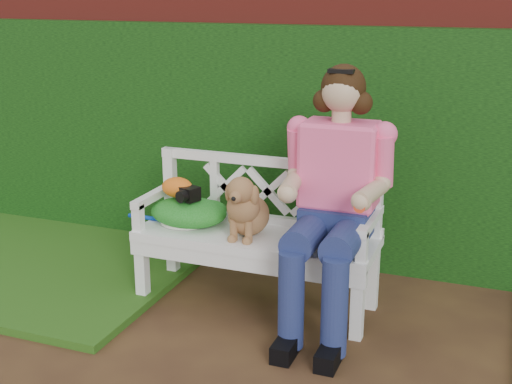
% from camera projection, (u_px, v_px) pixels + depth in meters
% --- Properties ---
extents(brick_wall, '(10.00, 0.30, 2.20)m').
position_uv_depth(brick_wall, '(375.00, 111.00, 4.87)').
color(brick_wall, maroon).
rests_on(brick_wall, ground).
extents(ivy_hedge, '(10.00, 0.18, 1.70)m').
position_uv_depth(ivy_hedge, '(367.00, 152.00, 4.75)').
color(ivy_hedge, '#206316').
rests_on(ivy_hedge, ground).
extents(grass_left, '(2.60, 2.00, 0.05)m').
position_uv_depth(grass_left, '(22.00, 255.00, 5.11)').
color(grass_left, '#1D5317').
rests_on(grass_left, ground).
extents(garden_bench, '(1.60, 0.65, 0.48)m').
position_uv_depth(garden_bench, '(256.00, 269.00, 4.31)').
color(garden_bench, white).
rests_on(garden_bench, ground).
extents(seated_woman, '(0.88, 1.03, 1.58)m').
position_uv_depth(seated_woman, '(336.00, 195.00, 3.96)').
color(seated_woman, '#FF576D').
rests_on(seated_woman, ground).
extents(dog, '(0.35, 0.42, 0.41)m').
position_uv_depth(dog, '(247.00, 204.00, 4.15)').
color(dog, brown).
rests_on(dog, garden_bench).
extents(tennis_racket, '(0.63, 0.42, 0.03)m').
position_uv_depth(tennis_racket, '(179.00, 222.00, 4.41)').
color(tennis_racket, white).
rests_on(tennis_racket, garden_bench).
extents(green_bag, '(0.57, 0.48, 0.17)m').
position_uv_depth(green_bag, '(189.00, 211.00, 4.39)').
color(green_bag, '#268C1D').
rests_on(green_bag, garden_bench).
extents(camera_item, '(0.16, 0.14, 0.09)m').
position_uv_depth(camera_item, '(188.00, 193.00, 4.32)').
color(camera_item, black).
rests_on(camera_item, green_bag).
extents(baseball_glove, '(0.23, 0.19, 0.13)m').
position_uv_depth(baseball_glove, '(177.00, 187.00, 4.38)').
color(baseball_glove, orange).
rests_on(baseball_glove, green_bag).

